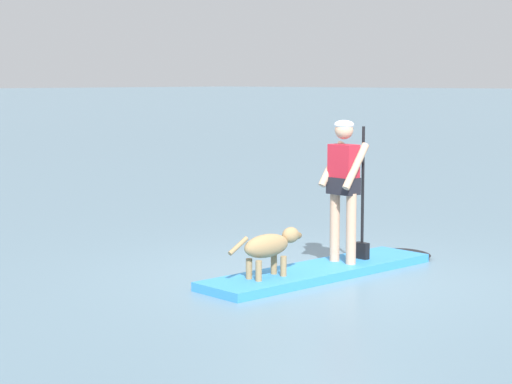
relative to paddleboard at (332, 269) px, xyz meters
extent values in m
plane|color=slate|center=(-0.23, 0.02, -0.05)|extent=(400.00, 400.00, 0.00)
cube|color=#338CD8|center=(-0.23, 0.02, 0.00)|extent=(3.25, 0.99, 0.10)
ellipsoid|color=black|center=(1.37, -0.10, 0.00)|extent=(0.61, 0.76, 0.10)
cylinder|color=tan|center=(0.19, 0.12, 0.47)|extent=(0.12, 0.12, 0.84)
cylinder|color=tan|center=(0.17, -0.14, 0.47)|extent=(0.12, 0.12, 0.84)
cube|color=black|center=(0.18, -0.01, 0.97)|extent=(0.25, 0.38, 0.20)
cube|color=#B21E2D|center=(0.18, -0.01, 1.18)|extent=(0.23, 0.35, 0.57)
sphere|color=tan|center=(0.18, -0.01, 1.63)|extent=(0.22, 0.22, 0.22)
ellipsoid|color=white|center=(0.18, -0.01, 1.69)|extent=(0.23, 0.23, 0.11)
cylinder|color=tan|center=(0.20, 0.18, 1.22)|extent=(0.42, 0.12, 0.54)
cylinder|color=tan|center=(0.17, -0.20, 1.22)|extent=(0.42, 0.12, 0.54)
cylinder|color=black|center=(0.53, -0.04, 0.86)|extent=(0.04, 0.04, 1.61)
cube|color=black|center=(0.53, -0.04, 0.15)|extent=(0.09, 0.19, 0.20)
ellipsoid|color=#997A51|center=(-1.07, 0.08, 0.41)|extent=(0.64, 0.27, 0.26)
ellipsoid|color=#997A51|center=(-0.69, 0.05, 0.48)|extent=(0.23, 0.18, 0.18)
ellipsoid|color=brown|center=(-0.58, 0.04, 0.46)|extent=(0.13, 0.09, 0.08)
cylinder|color=#997A51|center=(-1.48, 0.11, 0.46)|extent=(0.27, 0.07, 0.18)
cylinder|color=#997A51|center=(-0.87, 0.14, 0.16)|extent=(0.07, 0.07, 0.23)
cylinder|color=#997A51|center=(-0.88, -0.01, 0.16)|extent=(0.07, 0.07, 0.23)
cylinder|color=#997A51|center=(-1.25, 0.17, 0.16)|extent=(0.07, 0.07, 0.23)
cylinder|color=#997A51|center=(-1.26, 0.02, 0.16)|extent=(0.07, 0.07, 0.23)
camera|label=1|loc=(-8.52, -6.70, 2.23)|focal=65.30mm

